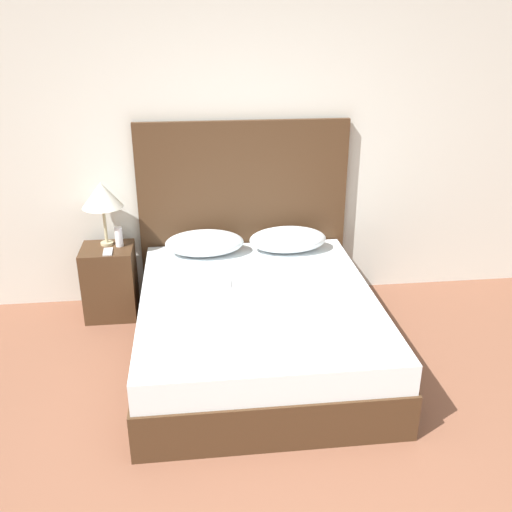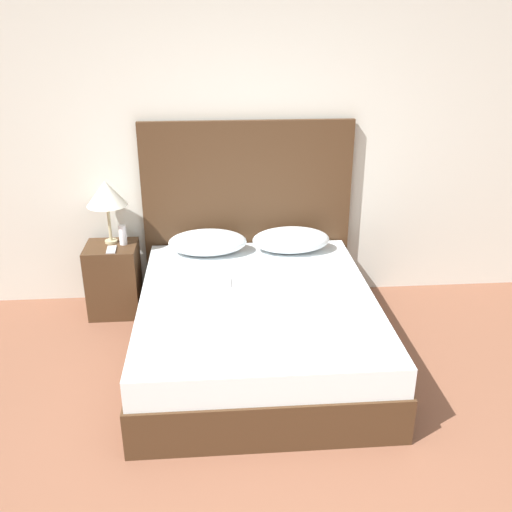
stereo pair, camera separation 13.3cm
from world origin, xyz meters
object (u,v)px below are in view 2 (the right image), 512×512
(phone_on_bed, at_px, (226,283))
(nightstand, at_px, (114,279))
(table_lamp, at_px, (106,194))
(bed, at_px, (257,327))
(phone_on_nightstand, at_px, (111,250))

(phone_on_bed, height_order, nightstand, nightstand)
(phone_on_bed, bearing_deg, table_lamp, 144.03)
(bed, relative_size, table_lamp, 3.84)
(table_lamp, distance_m, phone_on_nightstand, 0.44)
(phone_on_bed, xyz_separation_m, phone_on_nightstand, (-0.88, 0.49, 0.08))
(nightstand, bearing_deg, phone_on_nightstand, -76.13)
(bed, xyz_separation_m, nightstand, (-1.11, 0.78, 0.04))
(bed, xyz_separation_m, phone_on_nightstand, (-1.09, 0.69, 0.34))
(nightstand, xyz_separation_m, phone_on_nightstand, (0.02, -0.09, 0.30))
(bed, bearing_deg, phone_on_bed, 136.19)
(bed, relative_size, phone_on_bed, 12.93)
(phone_on_bed, bearing_deg, bed, -43.81)
(phone_on_nightstand, bearing_deg, nightstand, 103.87)
(nightstand, bearing_deg, bed, -35.14)
(bed, bearing_deg, table_lamp, 142.44)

